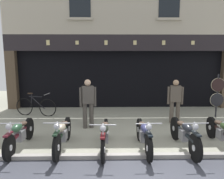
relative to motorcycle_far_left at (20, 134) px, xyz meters
The scene contains 13 objects.
shop_facade 7.10m from the motorcycle_far_left, 65.44° to the left, with size 10.45×4.42×6.17m.
motorcycle_far_left is the anchor object (origin of this frame).
motorcycle_left 1.14m from the motorcycle_far_left, ahead, with size 0.62×2.02×0.93m.
motorcycle_center_left 2.24m from the motorcycle_far_left, ahead, with size 0.62×2.06×0.91m.
motorcycle_center 3.26m from the motorcycle_far_left, ahead, with size 0.62×1.97×0.92m.
motorcycle_center_right 4.33m from the motorcycle_far_left, ahead, with size 0.62×2.06×0.93m.
motorcycle_right 5.39m from the motorcycle_far_left, ahead, with size 0.62×2.04×0.91m.
salesman_left 2.43m from the motorcycle_far_left, 45.52° to the left, with size 0.55×0.30×1.66m.
shopkeeper_center 5.26m from the motorcycle_far_left, 24.84° to the left, with size 0.56×0.27×1.58m.
tyre_sign_pole 7.21m from the motorcycle_far_left, 23.52° to the left, with size 0.54×0.06×1.71m.
advert_board_near 5.07m from the motorcycle_far_left, 76.17° to the left, with size 0.69×0.03×0.92m.
advert_board_far 4.91m from the motorcycle_far_left, 89.54° to the left, with size 0.74×0.03×0.97m.
leaning_bicycle 3.31m from the motorcycle_far_left, 100.12° to the left, with size 1.71×0.55×0.95m.
Camera 1 is at (-0.59, -5.13, 2.54)m, focal length 36.72 mm.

